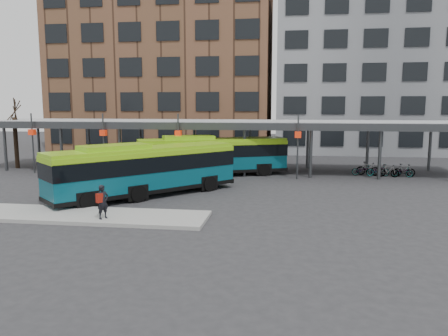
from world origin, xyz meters
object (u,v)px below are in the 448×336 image
pedestrian (103,202)px  tree (16,140)px  bus_rear (212,155)px  bus_front (145,169)px

pedestrian → tree: bearing=75.6°
tree → bus_rear: bearing=-5.4°
bus_front → bus_rear: bus_front is taller
tree → pedestrian: 21.61m
tree → bus_rear: tree is taller
bus_front → pedestrian: 6.00m
tree → bus_rear: 17.61m
tree → bus_rear: (17.52, -1.67, -0.79)m
bus_rear → pedestrian: 14.37m
bus_front → pedestrian: bearing=-138.1°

